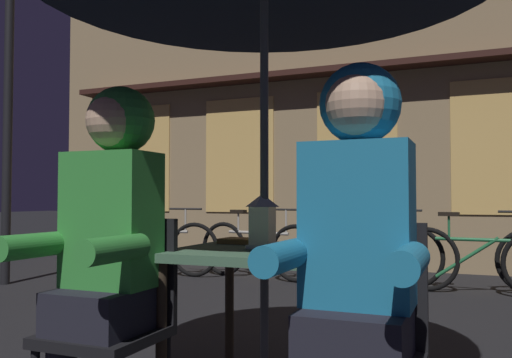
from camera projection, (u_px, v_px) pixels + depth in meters
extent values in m
cube|color=#42664C|center=(264.00, 253.00, 2.24)|extent=(0.72, 0.72, 0.04)
cylinder|color=#2D2319|center=(161.00, 353.00, 2.06)|extent=(0.04, 0.04, 0.70)
cylinder|color=#2D2319|center=(229.00, 319.00, 2.63)|extent=(0.04, 0.04, 0.70)
cylinder|color=#2D2319|center=(353.00, 331.00, 2.39)|extent=(0.04, 0.04, 0.70)
cylinder|color=#4C4C51|center=(264.00, 158.00, 2.25)|extent=(0.04, 0.04, 2.25)
cube|color=white|center=(262.00, 246.00, 2.24)|extent=(0.11, 0.11, 0.02)
cube|color=white|center=(262.00, 226.00, 2.24)|extent=(0.09, 0.09, 0.16)
pyramid|color=white|center=(262.00, 200.00, 2.25)|extent=(0.11, 0.11, 0.06)
cube|color=black|center=(104.00, 336.00, 2.00)|extent=(0.40, 0.40, 0.04)
cube|color=black|center=(134.00, 269.00, 2.18)|extent=(0.40, 0.03, 0.42)
cube|color=black|center=(367.00, 283.00, 1.82)|extent=(0.40, 0.03, 0.42)
cube|color=black|center=(104.00, 309.00, 2.01)|extent=(0.32, 0.36, 0.16)
cube|color=#338C38|center=(112.00, 219.00, 2.06)|extent=(0.34, 0.22, 0.52)
cylinder|color=#338C38|center=(114.00, 249.00, 1.78)|extent=(0.09, 0.30, 0.09)
cylinder|color=#338C38|center=(33.00, 246.00, 1.92)|extent=(0.09, 0.30, 0.09)
sphere|color=tan|center=(113.00, 121.00, 2.07)|extent=(0.21, 0.21, 0.21)
sphere|color=#338C38|center=(121.00, 120.00, 2.12)|extent=(0.27, 0.27, 0.27)
cube|color=black|center=(356.00, 334.00, 1.64)|extent=(0.32, 0.36, 0.16)
cube|color=teal|center=(358.00, 224.00, 1.69)|extent=(0.34, 0.22, 0.52)
cylinder|color=teal|center=(408.00, 262.00, 1.41)|extent=(0.09, 0.30, 0.09)
cylinder|color=teal|center=(282.00, 257.00, 1.55)|extent=(0.09, 0.30, 0.09)
sphere|color=tan|center=(357.00, 104.00, 1.70)|extent=(0.21, 0.21, 0.21)
sphere|color=teal|center=(360.00, 104.00, 1.75)|extent=(0.27, 0.27, 0.27)
cube|color=#937A56|center=(360.00, 49.00, 7.56)|extent=(10.00, 0.60, 6.20)
cube|color=#E0B260|center=(140.00, 159.00, 8.56)|extent=(1.10, 0.02, 1.70)
cube|color=#E0B260|center=(239.00, 155.00, 7.89)|extent=(1.10, 0.02, 1.70)
cube|color=#E0B260|center=(356.00, 151.00, 7.22)|extent=(1.10, 0.02, 1.70)
cube|color=#E0B260|center=(498.00, 146.00, 6.55)|extent=(1.10, 0.02, 1.70)
cube|color=#331914|center=(354.00, 69.00, 7.13)|extent=(9.00, 0.36, 0.08)
cylinder|color=black|center=(8.00, 123.00, 5.93)|extent=(0.10, 0.10, 3.60)
torus|color=black|center=(194.00, 250.00, 6.43)|extent=(0.66, 0.07, 0.66)
torus|color=black|center=(123.00, 247.00, 6.78)|extent=(0.66, 0.07, 0.66)
cylinder|color=#ADA89E|center=(158.00, 231.00, 6.61)|extent=(0.84, 0.07, 0.04)
cylinder|color=#ADA89E|center=(149.00, 245.00, 6.65)|extent=(0.61, 0.06, 0.44)
cylinder|color=#ADA89E|center=(138.00, 221.00, 6.72)|extent=(0.02, 0.02, 0.24)
cube|color=black|center=(138.00, 211.00, 6.72)|extent=(0.20, 0.09, 0.04)
cylinder|color=#ADA89E|center=(185.00, 220.00, 6.49)|extent=(0.02, 0.02, 0.28)
cylinder|color=black|center=(186.00, 209.00, 6.49)|extent=(0.44, 0.04, 0.02)
torus|color=black|center=(295.00, 253.00, 6.00)|extent=(0.66, 0.17, 0.66)
torus|color=black|center=(224.00, 249.00, 6.56)|extent=(0.66, 0.17, 0.66)
cylinder|color=#ADA89E|center=(258.00, 233.00, 6.28)|extent=(0.83, 0.19, 0.04)
cylinder|color=#ADA89E|center=(249.00, 248.00, 6.35)|extent=(0.60, 0.15, 0.44)
cylinder|color=#ADA89E|center=(238.00, 222.00, 6.45)|extent=(0.02, 0.02, 0.24)
cube|color=black|center=(238.00, 211.00, 6.45)|extent=(0.21, 0.12, 0.04)
cylinder|color=#ADA89E|center=(286.00, 222.00, 6.08)|extent=(0.02, 0.02, 0.28)
cylinder|color=black|center=(286.00, 210.00, 6.08)|extent=(0.44, 0.11, 0.02)
torus|color=black|center=(413.00, 257.00, 5.62)|extent=(0.66, 0.13, 0.66)
torus|color=black|center=(324.00, 252.00, 6.13)|extent=(0.66, 0.13, 0.66)
cylinder|color=#236B3D|center=(366.00, 235.00, 5.88)|extent=(0.83, 0.14, 0.04)
cylinder|color=#236B3D|center=(356.00, 251.00, 5.94)|extent=(0.61, 0.11, 0.44)
cylinder|color=#236B3D|center=(342.00, 224.00, 6.03)|extent=(0.02, 0.02, 0.24)
cube|color=black|center=(342.00, 212.00, 6.03)|extent=(0.21, 0.10, 0.04)
cylinder|color=#236B3D|center=(401.00, 223.00, 5.70)|extent=(0.02, 0.02, 0.28)
cylinder|color=black|center=(401.00, 210.00, 5.70)|extent=(0.44, 0.08, 0.02)
torus|color=black|center=(426.00, 259.00, 5.43)|extent=(0.66, 0.09, 0.66)
cylinder|color=#236B3D|center=(480.00, 240.00, 5.21)|extent=(0.84, 0.09, 0.04)
cylinder|color=#236B3D|center=(467.00, 258.00, 5.26)|extent=(0.61, 0.08, 0.44)
cylinder|color=#236B3D|center=(449.00, 227.00, 5.34)|extent=(0.02, 0.02, 0.24)
cube|color=black|center=(449.00, 214.00, 5.35)|extent=(0.20, 0.09, 0.04)
cube|color=olive|center=(243.00, 241.00, 2.48)|extent=(0.21, 0.15, 0.02)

